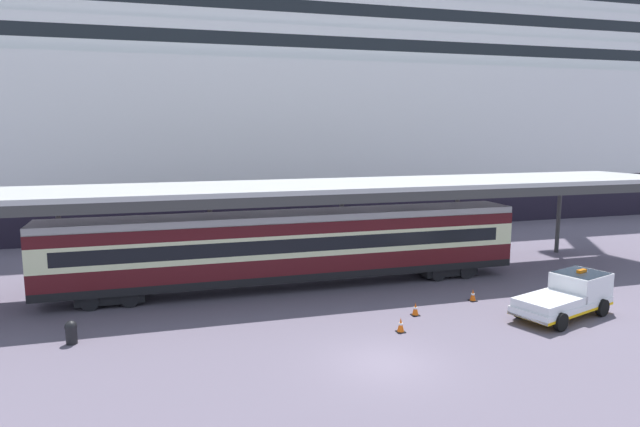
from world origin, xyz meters
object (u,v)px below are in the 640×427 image
Objects in this scene: traffic_cone_mid at (415,309)px; quay_bollard at (71,331)px; cruise_ship at (282,87)px; train_carriage at (291,246)px; service_truck at (569,294)px; dockside_crane at (563,27)px; traffic_cone_far at (401,325)px; traffic_cone_near at (473,295)px.

traffic_cone_mid is 0.65× the size of quay_bollard.
traffic_cone_mid is at bearing -93.26° from cruise_ship.
train_carriage reaches higher than traffic_cone_mid.
service_truck is (11.24, -8.01, -1.33)m from train_carriage.
traffic_cone_far is at bearing -137.40° from dockside_crane.
service_truck reaches higher than traffic_cone_near.
traffic_cone_near is 18.49m from quay_bollard.
quay_bollard is at bearing 169.06° from traffic_cone_far.
quay_bollard is (-13.21, 2.55, 0.20)m from traffic_cone_far.
train_carriage is 0.44× the size of dockside_crane.
dockside_crane is (23.33, 23.35, 17.87)m from traffic_cone_near.
service_truck reaches higher than traffic_cone_far.
service_truck is 7.11m from traffic_cone_mid.
cruise_ship is 213.86× the size of traffic_cone_far.
service_truck is 37.48m from dockside_crane.
dockside_crane is at bearing 29.60° from quay_bollard.
traffic_cone_near is 0.99× the size of traffic_cone_mid.
quay_bollard is at bearing -150.40° from dockside_crane.
quay_bollard is at bearing -152.78° from train_carriage.
quay_bollard reaches higher than traffic_cone_near.
traffic_cone_near is 6.05m from traffic_cone_far.
traffic_cone_mid is 14.78m from quay_bollard.
cruise_ship is at bearing 84.62° from traffic_cone_far.
traffic_cone_far is 0.01× the size of dockside_crane.
traffic_cone_mid is (4.43, -6.09, -2.01)m from train_carriage.
cruise_ship is at bearing 65.09° from quay_bollard.
traffic_cone_mid is (-6.81, 1.93, -0.69)m from service_truck.
traffic_cone_mid is (-2.12, -37.11, -12.52)m from cruise_ship.
dockside_crane reaches higher than traffic_cone_mid.
traffic_cone_mid reaches higher than traffic_cone_near.
traffic_cone_near is 3.91m from traffic_cone_mid.
cruise_ship is at bearing 78.09° from train_carriage.
traffic_cone_near is (-3.08, 3.11, -0.69)m from service_truck.
traffic_cone_mid is at bearing -162.45° from traffic_cone_near.
traffic_cone_far is at bearing 178.97° from service_truck.
traffic_cone_far is at bearing -95.38° from cruise_ship.
service_truck is 9.11× the size of traffic_cone_near.
traffic_cone_far is 0.67× the size of quay_bollard.
dockside_crane is at bearing -26.77° from cruise_ship.
traffic_cone_far is 42.77m from dockside_crane.
dockside_crane is (24.94, -12.58, 5.35)m from cruise_ship.
cruise_ship is 41.06m from service_truck.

